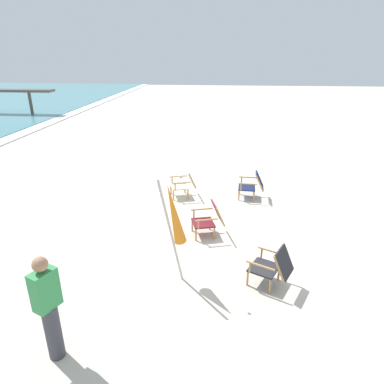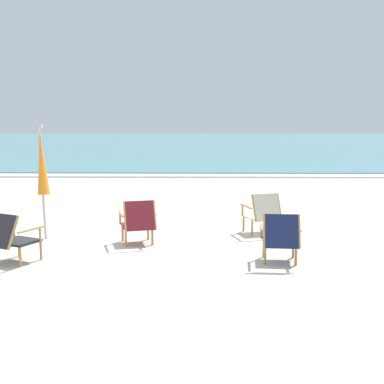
{
  "view_description": "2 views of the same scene",
  "coord_description": "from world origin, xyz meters",
  "px_view_note": "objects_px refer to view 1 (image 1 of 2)",
  "views": [
    {
      "loc": [
        -6.89,
        0.76,
        3.99
      ],
      "look_at": [
        1.42,
        1.51,
        0.58
      ],
      "focal_mm": 32.0,
      "sensor_mm": 36.0,
      "label": 1
    },
    {
      "loc": [
        1.31,
        -8.15,
        2.29
      ],
      "look_at": [
        1.15,
        2.38,
        0.74
      ],
      "focal_mm": 50.0,
      "sensor_mm": 36.0,
      "label": 2
    }
  ],
  "objects_px": {
    "beach_chair_far_center": "(184,183)",
    "beach_chair_back_right": "(273,266)",
    "beach_chair_front_left": "(210,218)",
    "umbrella_furled_orange": "(174,215)",
    "person_near_chairs": "(49,308)",
    "beach_chair_front_right": "(253,184)"
  },
  "relations": [
    {
      "from": "beach_chair_front_right",
      "to": "umbrella_furled_orange",
      "type": "height_order",
      "value": "umbrella_furled_orange"
    },
    {
      "from": "beach_chair_back_right",
      "to": "umbrella_furled_orange",
      "type": "height_order",
      "value": "umbrella_furled_orange"
    },
    {
      "from": "umbrella_furled_orange",
      "to": "person_near_chairs",
      "type": "xyz_separation_m",
      "value": [
        -1.87,
        1.44,
        -0.53
      ]
    },
    {
      "from": "beach_chair_back_right",
      "to": "beach_chair_front_left",
      "type": "distance_m",
      "value": 2.18
    },
    {
      "from": "beach_chair_front_right",
      "to": "beach_chair_front_left",
      "type": "bearing_deg",
      "value": 153.44
    },
    {
      "from": "beach_chair_back_right",
      "to": "beach_chair_front_left",
      "type": "relative_size",
      "value": 1.08
    },
    {
      "from": "beach_chair_front_left",
      "to": "beach_chair_far_center",
      "type": "relative_size",
      "value": 0.98
    },
    {
      "from": "beach_chair_back_right",
      "to": "beach_chair_far_center",
      "type": "height_order",
      "value": "beach_chair_far_center"
    },
    {
      "from": "beach_chair_far_center",
      "to": "person_near_chairs",
      "type": "xyz_separation_m",
      "value": [
        -5.95,
        1.16,
        0.41
      ]
    },
    {
      "from": "beach_chair_front_right",
      "to": "beach_chair_far_center",
      "type": "relative_size",
      "value": 0.94
    },
    {
      "from": "beach_chair_far_center",
      "to": "beach_chair_back_right",
      "type": "bearing_deg",
      "value": -153.16
    },
    {
      "from": "person_near_chairs",
      "to": "beach_chair_far_center",
      "type": "bearing_deg",
      "value": -11.0
    },
    {
      "from": "umbrella_furled_orange",
      "to": "person_near_chairs",
      "type": "height_order",
      "value": "umbrella_furled_orange"
    },
    {
      "from": "beach_chair_back_right",
      "to": "beach_chair_far_center",
      "type": "xyz_separation_m",
      "value": [
        4.07,
        2.06,
        0.0
      ]
    },
    {
      "from": "beach_chair_back_right",
      "to": "person_near_chairs",
      "type": "distance_m",
      "value": 3.75
    },
    {
      "from": "beach_chair_back_right",
      "to": "umbrella_furled_orange",
      "type": "relative_size",
      "value": 0.43
    },
    {
      "from": "umbrella_furled_orange",
      "to": "person_near_chairs",
      "type": "bearing_deg",
      "value": 142.44
    },
    {
      "from": "beach_chair_back_right",
      "to": "umbrella_furled_orange",
      "type": "distance_m",
      "value": 2.02
    },
    {
      "from": "umbrella_furled_orange",
      "to": "person_near_chairs",
      "type": "distance_m",
      "value": 2.42
    },
    {
      "from": "person_near_chairs",
      "to": "beach_chair_front_right",
      "type": "bearing_deg",
      "value": -27.76
    },
    {
      "from": "beach_chair_front_right",
      "to": "beach_chair_front_left",
      "type": "height_order",
      "value": "beach_chair_front_left"
    },
    {
      "from": "beach_chair_front_right",
      "to": "umbrella_furled_orange",
      "type": "xyz_separation_m",
      "value": [
        -4.13,
        1.72,
        0.94
      ]
    }
  ]
}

